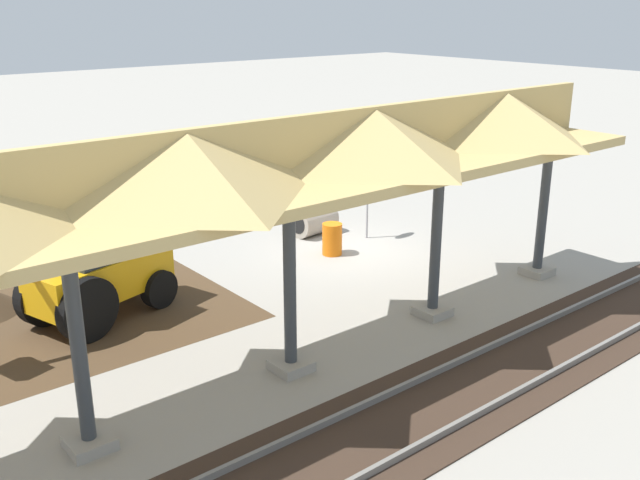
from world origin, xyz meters
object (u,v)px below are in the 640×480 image
(stop_sign, at_px, (368,180))
(backhoe, at_px, (94,266))
(traffic_barrel, at_px, (332,239))
(concrete_pipe, at_px, (313,220))

(stop_sign, distance_m, backhoe, 8.61)
(backhoe, height_order, traffic_barrel, backhoe)
(traffic_barrel, bearing_deg, concrete_pipe, -112.83)
(stop_sign, relative_size, backhoe, 0.48)
(concrete_pipe, bearing_deg, backhoe, 12.96)
(backhoe, bearing_deg, traffic_barrel, 179.77)
(backhoe, relative_size, concrete_pipe, 3.71)
(backhoe, xyz_separation_m, traffic_barrel, (-6.83, 0.03, -0.82))
(stop_sign, height_order, backhoe, backhoe)
(traffic_barrel, bearing_deg, stop_sign, -165.48)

